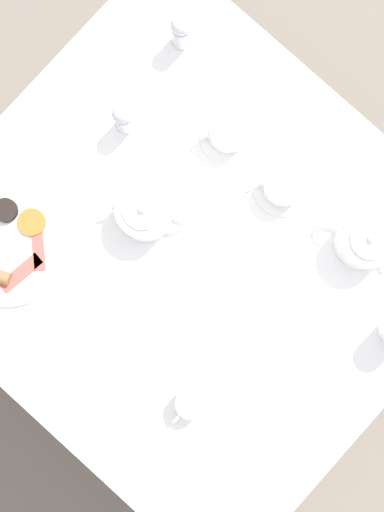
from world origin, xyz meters
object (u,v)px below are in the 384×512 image
(pepper_grinder, at_px, (181,31))
(fork_by_plate, at_px, (292,346))
(knife_by_plate, at_px, (180,315))
(teapot_far, at_px, (365,241))
(teacup_with_saucer_left, at_px, (283,186))
(breakfast_plate, at_px, (6,244))
(salt_grinder, at_px, (124,118))
(fork_spare, at_px, (125,67))
(creamer_jug, at_px, (190,402))
(spoon_for_tea, at_px, (239,488))
(teacup_with_saucer_right, at_px, (228,132))
(teapot_near, at_px, (145,212))

(pepper_grinder, xyz_separation_m, fork_by_plate, (0.35, 0.65, -0.06))
(knife_by_plate, bearing_deg, teapot_far, 153.80)
(teacup_with_saucer_left, xyz_separation_m, knife_by_plate, (0.36, 0.02, -0.03))
(breakfast_plate, xyz_separation_m, teapot_far, (-0.53, 0.59, 0.04))
(salt_grinder, bearing_deg, fork_spare, -136.42)
(creamer_jug, distance_m, spoon_for_tea, 0.22)
(pepper_grinder, bearing_deg, teacup_with_saucer_left, 75.67)
(teapot_far, height_order, spoon_for_tea, teapot_far)
(teapot_far, bearing_deg, salt_grinder, -178.13)
(fork_by_plate, height_order, spoon_for_tea, same)
(teacup_with_saucer_left, relative_size, salt_grinder, 1.12)
(teacup_with_saucer_right, xyz_separation_m, fork_by_plate, (0.26, 0.42, -0.03))
(teapot_far, relative_size, teacup_with_saucer_left, 1.55)
(teapot_far, height_order, creamer_jug, teapot_far)
(teacup_with_saucer_left, bearing_deg, creamer_jug, 18.53)
(creamer_jug, xyz_separation_m, fork_spare, (-0.46, -0.61, -0.03))
(knife_by_plate, bearing_deg, teapot_near, -119.44)
(salt_grinder, bearing_deg, breakfast_plate, -2.48)
(teacup_with_saucer_right, bearing_deg, creamer_jug, 33.96)
(salt_grinder, bearing_deg, creamer_jug, 55.27)
(teapot_near, relative_size, teacup_with_saucer_left, 1.36)
(salt_grinder, height_order, knife_by_plate, salt_grinder)
(salt_grinder, height_order, fork_by_plate, salt_grinder)
(teapot_near, relative_size, knife_by_plate, 0.93)
(teacup_with_saucer_left, bearing_deg, salt_grinder, -70.54)
(pepper_grinder, height_order, salt_grinder, same)
(teacup_with_saucer_left, relative_size, spoon_for_tea, 0.98)
(teacup_with_saucer_left, bearing_deg, knife_by_plate, 3.28)
(creamer_jug, bearing_deg, teacup_with_saucer_left, -161.47)
(teacup_with_saucer_right, bearing_deg, knife_by_plate, 27.23)
(breakfast_plate, height_order, teapot_far, teapot_far)
(teapot_far, height_order, teacup_with_saucer_right, teapot_far)
(teacup_with_saucer_left, distance_m, fork_by_plate, 0.35)
(creamer_jug, relative_size, fork_by_plate, 0.60)
(teapot_near, height_order, teacup_with_saucer_right, teapot_near)
(teacup_with_saucer_right, bearing_deg, salt_grinder, -54.11)
(breakfast_plate, relative_size, creamer_jug, 3.06)
(salt_grinder, bearing_deg, teapot_far, 104.92)
(fork_spare, bearing_deg, spoon_for_tea, 57.23)
(pepper_grinder, height_order, fork_spare, pepper_grinder)
(teapot_far, relative_size, knife_by_plate, 1.06)
(teacup_with_saucer_left, bearing_deg, spoon_for_tea, 33.54)
(breakfast_plate, xyz_separation_m, spoon_for_tea, (0.05, 0.74, -0.01))
(knife_by_plate, bearing_deg, salt_grinder, -122.09)
(pepper_grinder, xyz_separation_m, fork_spare, (0.13, -0.06, -0.06))
(teapot_far, xyz_separation_m, fork_by_plate, (0.27, 0.04, -0.04))
(teacup_with_saucer_right, xyz_separation_m, fork_spare, (0.04, -0.28, -0.03))
(salt_grinder, bearing_deg, teapot_near, 54.93)
(fork_spare, bearing_deg, knife_by_plate, 54.61)
(pepper_grinder, relative_size, salt_grinder, 1.00)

